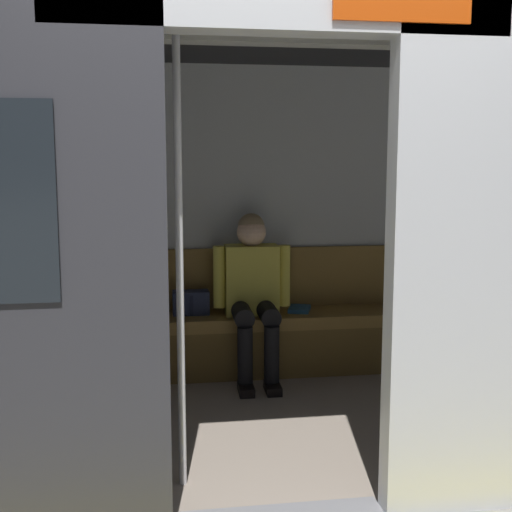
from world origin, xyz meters
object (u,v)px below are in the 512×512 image
Objects in this scene: train_car at (234,163)px; handbag at (191,303)px; person_seated at (253,286)px; grab_pole_door at (179,256)px; book at (299,309)px; bench_seat at (228,329)px.

train_car is 1.42m from handbag.
person_seated is 1.73m from grab_pole_door.
train_car is 1.57m from book.
train_car reaches higher than person_seated.
person_seated is at bearing -105.03° from train_car.
book is (-0.80, 0.01, -0.07)m from handbag.
bench_seat is 11.54× the size of handbag.
handbag is (0.43, -0.13, -0.14)m from person_seated.
bench_seat is at bearing 24.95° from book.
train_car is 1.50m from bench_seat.
handbag reaches higher than book.
bench_seat is at bearing -17.28° from person_seated.
train_car is 24.62× the size of handbag.
grab_pole_door is at bearing 78.89° from book.
book is 0.10× the size of grab_pole_door.
bench_seat is 0.55m from book.
person_seated is at bearing 162.72° from bench_seat.
book is 2.04m from grab_pole_door.
train_car is at bearing 74.97° from person_seated.
train_car reaches higher than grab_pole_door.
bench_seat is at bearing -103.86° from grab_pole_door.
handbag is at bearing -78.43° from train_car.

